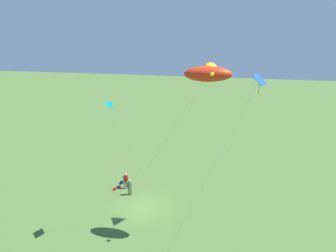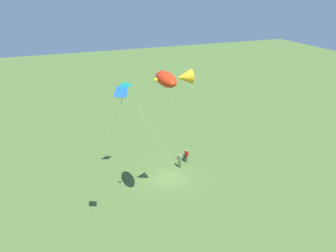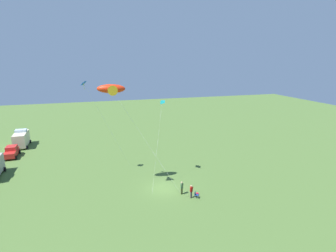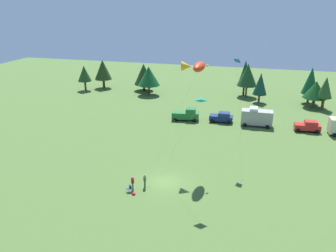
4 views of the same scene
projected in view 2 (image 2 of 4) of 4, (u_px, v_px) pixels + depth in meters
ground_plane at (169, 178)px, 36.87m from camera, size 160.00×160.00×0.00m
person_kite_flyer at (180, 160)px, 38.74m from camera, size 0.49×0.52×1.74m
folding_chair at (186, 156)px, 40.62m from camera, size 0.67×0.67×0.82m
person_spectator at (186, 155)px, 39.85m from camera, size 0.47×0.54×1.74m
backpack_on_grass at (179, 158)px, 40.96m from camera, size 0.33×0.24×0.22m
kite_large_fish at (170, 79)px, 25.68m from camera, size 6.00×9.60×13.90m
kite_diamond_blue at (119, 101)px, 21.60m from camera, size 2.62×6.64×13.98m
kite_delta_teal at (127, 85)px, 31.81m from camera, size 5.91×3.22×11.47m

